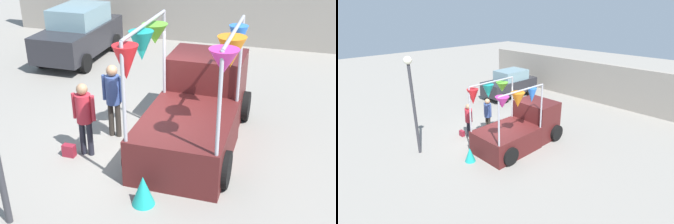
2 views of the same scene
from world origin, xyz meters
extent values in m
plane|color=gray|center=(0.00, 0.00, 0.00)|extent=(60.00, 60.00, 0.00)
cube|color=#4C1919|center=(1.08, -0.42, 0.50)|extent=(1.90, 2.60, 1.00)
cube|color=#4C1919|center=(1.08, 1.58, 0.90)|extent=(1.80, 1.40, 1.80)
cube|color=#8CB2C6|center=(1.08, 1.58, 1.35)|extent=(1.76, 1.37, 0.60)
cylinder|color=black|center=(0.13, 1.93, 0.38)|extent=(0.22, 0.76, 0.76)
cylinder|color=black|center=(2.03, 1.93, 0.38)|extent=(0.22, 0.76, 0.76)
cylinder|color=black|center=(0.13, -1.12, 0.38)|extent=(0.22, 0.76, 0.76)
cylinder|color=black|center=(2.03, -1.12, 0.38)|extent=(0.22, 0.76, 0.76)
cylinder|color=#A5A5AD|center=(0.21, 0.80, 1.97)|extent=(0.07, 0.07, 1.94)
cylinder|color=#A5A5AD|center=(1.95, 0.80, 1.97)|extent=(0.07, 0.07, 1.94)
cylinder|color=#A5A5AD|center=(0.21, -1.64, 1.97)|extent=(0.07, 0.07, 1.94)
cylinder|color=#A5A5AD|center=(1.95, -1.64, 1.97)|extent=(0.07, 0.07, 1.94)
cylinder|color=#A5A5AD|center=(0.21, -0.42, 2.94)|extent=(0.07, 2.44, 0.07)
cylinder|color=#A5A5AD|center=(1.95, -0.42, 2.94)|extent=(0.07, 2.44, 0.07)
cone|color=red|center=(0.21, -1.47, 2.51)|extent=(0.62, 0.62, 0.64)
cone|color=#D83399|center=(1.95, -1.47, 2.70)|extent=(0.69, 0.69, 0.43)
cone|color=teal|center=(0.21, -0.65, 2.58)|extent=(0.70, 0.70, 0.59)
cone|color=orange|center=(1.95, -0.65, 2.61)|extent=(0.77, 0.77, 0.58)
cone|color=#66CC33|center=(0.21, 0.16, 2.60)|extent=(0.71, 0.71, 0.42)
cone|color=blue|center=(1.95, 0.16, 2.61)|extent=(0.53, 0.53, 0.59)
cube|color=#26262B|center=(-4.35, 5.13, 0.77)|extent=(1.70, 4.00, 0.90)
cube|color=#72939E|center=(-4.35, 5.28, 1.55)|extent=(1.50, 2.10, 0.66)
cylinder|color=black|center=(-5.20, 6.38, 0.32)|extent=(0.18, 0.64, 0.64)
cylinder|color=black|center=(-3.50, 6.38, 0.32)|extent=(0.18, 0.64, 0.64)
cylinder|color=black|center=(-5.20, 3.88, 0.32)|extent=(0.18, 0.64, 0.64)
cylinder|color=black|center=(-3.50, 3.88, 0.32)|extent=(0.18, 0.64, 0.64)
cylinder|color=black|center=(-1.18, -0.82, 0.41)|extent=(0.13, 0.13, 0.81)
cylinder|color=black|center=(-1.00, -0.82, 0.41)|extent=(0.13, 0.13, 0.81)
cylinder|color=#B22633|center=(-1.09, -0.82, 1.13)|extent=(0.34, 0.34, 0.64)
sphere|color=#997051|center=(-1.09, -0.82, 1.57)|extent=(0.24, 0.24, 0.24)
cylinder|color=#B22633|center=(-1.31, -0.82, 1.16)|extent=(0.09, 0.09, 0.58)
cylinder|color=#B22633|center=(-0.87, -0.82, 1.16)|extent=(0.09, 0.09, 0.58)
cylinder|color=#2D2823|center=(-0.92, 0.15, 0.43)|extent=(0.13, 0.13, 0.86)
cylinder|color=#2D2823|center=(-0.74, 0.15, 0.43)|extent=(0.13, 0.13, 0.86)
cylinder|color=#33477F|center=(-0.83, 0.15, 1.20)|extent=(0.34, 0.34, 0.68)
sphere|color=#997051|center=(-0.83, 0.15, 1.67)|extent=(0.26, 0.26, 0.26)
cylinder|color=#33477F|center=(-1.05, 0.15, 1.23)|extent=(0.09, 0.09, 0.61)
cylinder|color=#33477F|center=(-0.61, 0.15, 1.23)|extent=(0.09, 0.09, 0.61)
cube|color=maroon|center=(-1.44, -1.02, 0.14)|extent=(0.28, 0.16, 0.28)
cylinder|color=#333338|center=(-1.37, -3.27, 1.92)|extent=(0.12, 0.12, 3.84)
sphere|color=#F2EDCC|center=(-1.37, -3.27, 4.00)|extent=(0.32, 0.32, 0.32)
cube|color=gray|center=(0.00, 8.55, 1.30)|extent=(18.00, 0.36, 2.60)
cone|color=teal|center=(0.71, -2.12, 0.30)|extent=(0.54, 0.54, 0.60)
camera|label=1|loc=(2.99, -8.02, 4.98)|focal=45.00mm
camera|label=2|loc=(8.41, -7.49, 5.78)|focal=28.00mm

